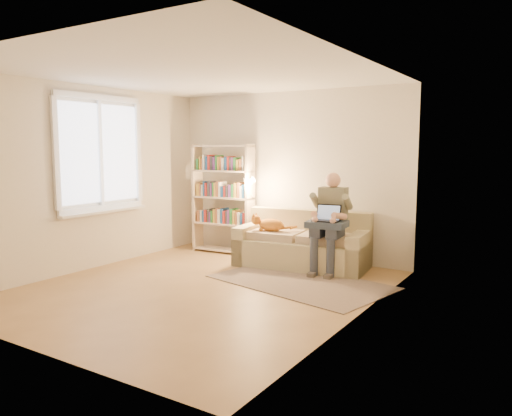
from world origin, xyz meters
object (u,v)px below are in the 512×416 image
Objects in this scene: cat at (271,224)px; bookshelf at (223,193)px; person at (330,217)px; sofa at (303,246)px; laptop at (326,217)px.

cat is 0.34× the size of bookshelf.
person is 2.26× the size of cat.
sofa is at bearing -9.40° from bookshelf.
laptop is (0.90, -0.04, 0.18)m from cat.
laptop is at bearing -14.10° from bookshelf.
cat is (-0.44, -0.17, 0.32)m from sofa.
sofa is 0.68m from person.
bookshelf is (-1.11, 0.33, 0.38)m from cat.
cat is at bearing -20.28° from bookshelf.
bookshelf reaches higher than person.
person is (0.46, -0.09, 0.49)m from sofa.
person is 0.92m from cat.
cat is at bearing -165.22° from sofa.
bookshelf is (-1.55, 0.16, 0.70)m from sofa.
cat is (-0.90, -0.08, -0.17)m from person.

